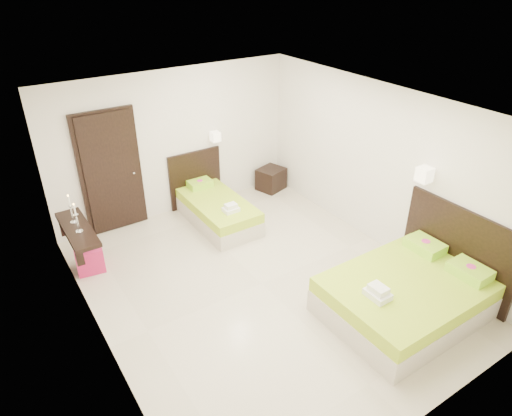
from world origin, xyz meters
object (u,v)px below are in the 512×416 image
nightstand (271,179)px  ottoman (89,258)px  bed_double (409,293)px  bed_single (216,208)px

nightstand → ottoman: bearing=173.8°
bed_double → nightstand: size_ratio=4.09×
bed_single → ottoman: 2.32m
bed_single → nightstand: bearing=17.9°
bed_single → nightstand: (1.56, 0.50, -0.04)m
bed_single → bed_double: bearing=-74.4°
bed_double → nightstand: bearing=81.7°
bed_single → ottoman: (-2.31, -0.22, -0.06)m
ottoman → bed_double: bearing=-45.0°
bed_single → ottoman: bed_single is taller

